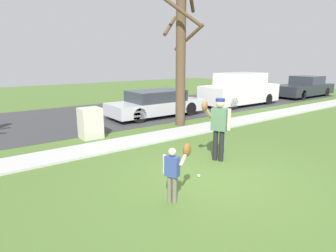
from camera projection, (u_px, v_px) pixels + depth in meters
The scene contains 11 objects.
ground_plane at pixel (136, 143), 9.29m from camera, with size 48.00×48.00×0.00m, color #4C6B2D.
sidewalk_strip at pixel (134, 141), 9.36m from camera, with size 36.00×1.20×0.06m, color #B2B2AD.
road_surface at pixel (81, 117), 13.28m from camera, with size 36.00×6.80×0.02m, color #38383A.
person_adult at pixel (218, 123), 7.40m from camera, with size 0.83×0.55×1.68m.
person_child at pixel (176, 166), 5.28m from camera, with size 0.58×0.36×1.13m.
baseball at pixel (199, 176), 6.56m from camera, with size 0.07×0.07×0.07m, color white.
utility_cabinet at pixel (90, 123), 9.75m from camera, with size 0.70×0.65×1.05m, color beige.
street_tree_near at pixel (181, 54), 11.14m from camera, with size 1.85×1.88×5.40m.
parked_sedan_silver at pixel (156, 104), 13.41m from camera, with size 4.60×1.80×1.23m.
parked_van_white at pixel (240, 90), 16.69m from camera, with size 5.00×1.95×1.88m.
parked_pickup_dark at pixel (304, 87), 20.53m from camera, with size 5.20×1.95×1.48m.
Camera 1 is at (-4.43, -4.31, 2.66)m, focal length 30.34 mm.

